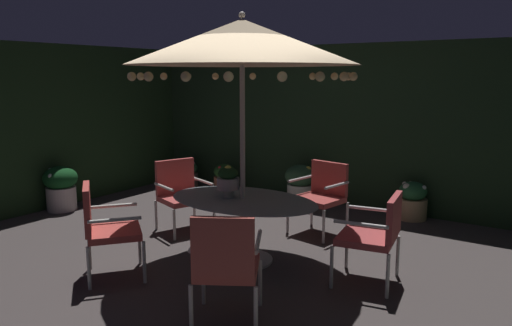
% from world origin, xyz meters
% --- Properties ---
extents(ground_plane, '(8.16, 6.54, 0.02)m').
position_xyz_m(ground_plane, '(0.00, 0.00, -0.01)').
color(ground_plane, '#453D3C').
extents(hedge_backdrop_rear, '(8.16, 0.30, 2.59)m').
position_xyz_m(hedge_backdrop_rear, '(0.00, 3.12, 1.29)').
color(hedge_backdrop_rear, '#1E311D').
rests_on(hedge_backdrop_rear, ground_plane).
extents(hedge_backdrop_left, '(0.30, 6.54, 2.59)m').
position_xyz_m(hedge_backdrop_left, '(-3.93, 0.00, 1.29)').
color(hedge_backdrop_left, '#1D331A').
rests_on(hedge_backdrop_left, ground_plane).
extents(patio_dining_table, '(1.80, 1.19, 0.74)m').
position_xyz_m(patio_dining_table, '(0.08, -0.01, 0.58)').
color(patio_dining_table, silver).
rests_on(patio_dining_table, ground_plane).
extents(patio_umbrella, '(2.50, 2.50, 2.76)m').
position_xyz_m(patio_umbrella, '(0.08, -0.01, 2.44)').
color(patio_umbrella, beige).
rests_on(patio_umbrella, ground_plane).
extents(centerpiece_planter, '(0.26, 0.26, 0.36)m').
position_xyz_m(centerpiece_planter, '(-0.10, -0.04, 0.94)').
color(centerpiece_planter, beige).
rests_on(centerpiece_planter, patio_dining_table).
extents(patio_chair_north, '(0.76, 0.78, 0.95)m').
position_xyz_m(patio_chair_north, '(-1.33, 0.51, 0.54)').
color(patio_chair_north, silver).
rests_on(patio_chair_north, ground_plane).
extents(patio_chair_northeast, '(0.81, 0.80, 1.00)m').
position_xyz_m(patio_chair_northeast, '(-0.84, -1.18, 0.58)').
color(patio_chair_northeast, silver).
rests_on(patio_chair_northeast, ground_plane).
extents(patio_chair_east, '(0.78, 0.80, 1.01)m').
position_xyz_m(patio_chair_east, '(0.83, -1.31, 0.58)').
color(patio_chair_east, beige).
rests_on(patio_chair_east, ground_plane).
extents(patio_chair_southeast, '(0.67, 0.72, 0.93)m').
position_xyz_m(patio_chair_southeast, '(1.55, 0.24, 0.55)').
color(patio_chair_southeast, silver).
rests_on(patio_chair_southeast, ground_plane).
extents(patio_chair_south, '(0.71, 0.66, 0.95)m').
position_xyz_m(patio_chair_south, '(0.34, 1.46, 0.56)').
color(patio_chair_south, silver).
rests_on(patio_chair_south, ground_plane).
extents(potted_plant_back_center, '(0.40, 0.39, 0.53)m').
position_xyz_m(potted_plant_back_center, '(-2.15, 2.55, 0.27)').
color(potted_plant_back_center, '#B0624A').
rests_on(potted_plant_back_center, ground_plane).
extents(potted_plant_front_corner, '(0.51, 0.51, 0.65)m').
position_xyz_m(potted_plant_front_corner, '(-0.64, 2.63, 0.35)').
color(potted_plant_front_corner, beige).
rests_on(potted_plant_front_corner, ground_plane).
extents(potted_plant_back_right, '(0.43, 0.43, 0.56)m').
position_xyz_m(potted_plant_back_right, '(1.17, 2.77, 0.28)').
color(potted_plant_back_right, tan).
rests_on(potted_plant_back_right, ground_plane).
extents(potted_plant_right_far, '(0.36, 0.36, 0.49)m').
position_xyz_m(potted_plant_right_far, '(-3.01, 2.54, 0.24)').
color(potted_plant_right_far, '#7A6254').
rests_on(potted_plant_right_far, ground_plane).
extents(potted_plant_back_left, '(0.53, 0.53, 0.70)m').
position_xyz_m(potted_plant_back_left, '(-3.56, 0.18, 0.38)').
color(potted_plant_back_left, beige).
rests_on(potted_plant_back_left, ground_plane).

